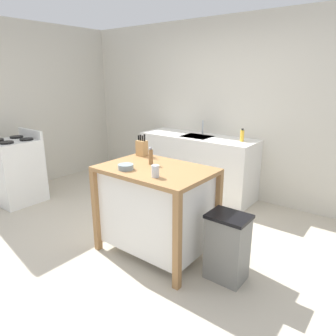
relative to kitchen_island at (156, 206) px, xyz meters
name	(u,v)px	position (x,y,z in m)	size (l,w,h in m)	color
ground_plane	(138,245)	(-0.23, -0.04, -0.51)	(6.59, 6.59, 0.00)	#BCB29E
wall_back	(232,110)	(-0.23, 2.04, 0.79)	(5.59, 0.10, 2.60)	beige
wall_left	(45,105)	(-3.02, 0.70, 0.79)	(0.10, 2.68, 2.60)	beige
kitchen_island	(156,206)	(0.00, 0.00, 0.00)	(1.10, 0.75, 0.92)	#9E7042
knife_block	(142,148)	(-0.43, 0.28, 0.50)	(0.11, 0.09, 0.25)	tan
bowl_ceramic_wide	(126,167)	(-0.19, -0.22, 0.44)	(0.15, 0.15, 0.05)	gray
drinking_cup	(155,171)	(0.18, -0.22, 0.46)	(0.07, 0.07, 0.11)	silver
pepper_grinder	(151,156)	(-0.12, 0.07, 0.49)	(0.04, 0.04, 0.18)	olive
trash_bin	(227,247)	(0.79, 0.04, -0.20)	(0.36, 0.28, 0.63)	slate
sink_counter	(197,165)	(-0.59, 1.69, -0.06)	(1.81, 0.60, 0.91)	white
sink_faucet	(203,128)	(-0.59, 1.83, 0.51)	(0.02, 0.02, 0.22)	#B7BCC1
bottle_dish_soap	(242,136)	(0.11, 1.73, 0.48)	(0.05, 0.05, 0.18)	yellow
stove	(16,171)	(-2.47, -0.19, -0.05)	(0.60, 0.60, 1.03)	silver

